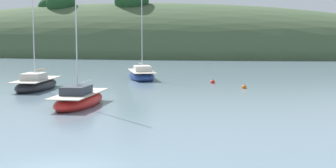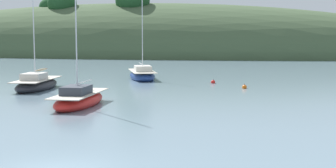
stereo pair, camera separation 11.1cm
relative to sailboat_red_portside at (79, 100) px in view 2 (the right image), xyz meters
name	(u,v)px [view 2 (the right image)]	position (x,y,z in m)	size (l,w,h in m)	color
far_shoreline_hill	(127,55)	(-19.54, 77.05, -0.37)	(150.00, 36.00, 28.28)	#425638
sailboat_red_portside	(79,100)	(0.00, 0.00, 0.00)	(2.86, 7.49, 9.44)	red
sailboat_orange_cutter	(37,84)	(-7.68, 8.64, 0.03)	(3.50, 8.07, 9.79)	#232328
sailboat_teal_outer	(142,75)	(-0.73, 20.18, 0.02)	(5.39, 8.31, 9.41)	navy
mooring_buoy_inner	(244,87)	(10.97, 13.23, -0.31)	(0.44, 0.44, 0.54)	orange
mooring_buoy_channel	(213,82)	(7.59, 17.30, -0.31)	(0.44, 0.44, 0.54)	red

